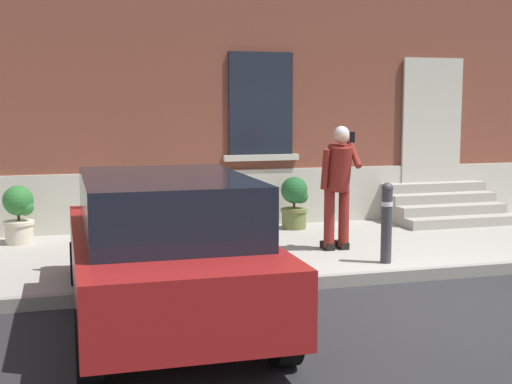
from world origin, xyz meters
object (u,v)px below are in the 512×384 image
at_px(planter_cream, 19,213).
at_px(bollard_near_person, 387,220).
at_px(hatchback_car_red, 164,246).
at_px(planter_charcoal, 166,208).
at_px(person_on_phone, 338,180).
at_px(planter_olive, 295,201).

bearing_deg(planter_cream, bollard_near_person, -29.92).
relative_size(hatchback_car_red, bollard_near_person, 3.90).
bearing_deg(bollard_near_person, hatchback_car_red, -157.61).
height_order(hatchback_car_red, planter_cream, hatchback_car_red).
bearing_deg(hatchback_car_red, planter_charcoal, 81.03).
xyz_separation_m(hatchback_car_red, bollard_near_person, (3.05, 1.26, -0.08)).
bearing_deg(person_on_phone, hatchback_car_red, -141.79).
relative_size(hatchback_car_red, planter_charcoal, 4.74).
bearing_deg(planter_charcoal, planter_cream, 178.25).
height_order(planter_cream, planter_charcoal, same).
relative_size(bollard_near_person, person_on_phone, 0.60).
relative_size(bollard_near_person, planter_olive, 1.22).
xyz_separation_m(person_on_phone, planter_charcoal, (-2.15, 1.68, -0.54)).
bearing_deg(bollard_near_person, planter_charcoal, 133.49).
height_order(bollard_near_person, person_on_phone, person_on_phone).
relative_size(hatchback_car_red, person_on_phone, 2.34).
xyz_separation_m(hatchback_car_red, planter_olive, (2.76, 3.98, -0.18)).
distance_m(hatchback_car_red, planter_charcoal, 3.89).
xyz_separation_m(person_on_phone, planter_cream, (-4.30, 1.74, -0.54)).
relative_size(bollard_near_person, planter_cream, 1.22).
relative_size(planter_charcoal, planter_olive, 1.00).
height_order(person_on_phone, planter_olive, person_on_phone).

